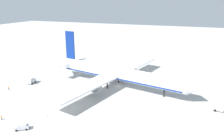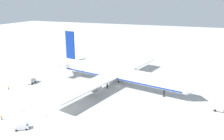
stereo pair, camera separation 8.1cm
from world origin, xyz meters
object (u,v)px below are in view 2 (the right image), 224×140
at_px(traffic_cone_0, 24,111).
at_px(ground_worker_4, 1,118).
at_px(traffic_cone_2, 99,63).
at_px(airliner, 117,73).
at_px(traffic_cone_3, 48,115).
at_px(service_truck_2, 222,109).
at_px(ground_worker_1, 9,88).
at_px(service_van, 22,127).
at_px(traffic_cone_1, 169,70).
at_px(service_truck_1, 32,80).

bearing_deg(traffic_cone_0, ground_worker_4, -111.37).
bearing_deg(traffic_cone_2, airliner, -54.33).
bearing_deg(traffic_cone_3, traffic_cone_0, -176.15).
relative_size(service_truck_2, ground_worker_4, 4.21).
xyz_separation_m(ground_worker_4, traffic_cone_0, (3.09, 7.91, -0.57)).
bearing_deg(ground_worker_4, ground_worker_1, 129.93).
distance_m(ground_worker_1, traffic_cone_0, 28.26).
bearing_deg(traffic_cone_0, ground_worker_1, 145.22).
distance_m(service_van, traffic_cone_1, 95.34).
relative_size(traffic_cone_1, traffic_cone_3, 1.00).
bearing_deg(service_van, traffic_cone_1, 68.17).
xyz_separation_m(service_van, traffic_cone_2, (-11.05, 86.44, -0.76)).
distance_m(airliner, traffic_cone_0, 46.46).
relative_size(traffic_cone_0, traffic_cone_2, 1.00).
bearing_deg(ground_worker_1, airliner, 26.91).
bearing_deg(traffic_cone_1, ground_worker_1, -137.32).
relative_size(service_van, traffic_cone_3, 8.90).
bearing_deg(traffic_cone_3, traffic_cone_1, 66.58).
xyz_separation_m(traffic_cone_2, traffic_cone_3, (13.05, -75.17, 0.00)).
distance_m(service_truck_1, service_truck_2, 89.55).
relative_size(service_van, traffic_cone_2, 8.90).
relative_size(airliner, ground_worker_4, 48.85).
bearing_deg(traffic_cone_1, service_van, -111.83).
bearing_deg(airliner, traffic_cone_0, -120.38).
bearing_deg(service_truck_1, ground_worker_1, -111.57).
relative_size(ground_worker_4, traffic_cone_2, 3.02).
height_order(service_van, traffic_cone_2, service_van).
xyz_separation_m(traffic_cone_1, traffic_cone_3, (-33.46, -77.24, 0.00)).
bearing_deg(service_truck_2, airliner, 165.93).
bearing_deg(service_truck_1, traffic_cone_2, 71.65).
xyz_separation_m(service_van, traffic_cone_0, (-8.37, 10.57, -0.76)).
relative_size(airliner, traffic_cone_2, 147.37).
xyz_separation_m(service_van, traffic_cone_3, (2.00, 11.26, -0.76)).
xyz_separation_m(airliner, service_truck_2, (47.50, -11.90, -5.19)).
bearing_deg(ground_worker_4, service_truck_1, 113.98).
bearing_deg(service_truck_1, service_truck_2, 0.30).
bearing_deg(traffic_cone_0, traffic_cone_1, 60.65).
relative_size(ground_worker_4, traffic_cone_3, 3.02).
distance_m(service_truck_2, ground_worker_1, 94.71).
bearing_deg(service_truck_1, traffic_cone_3, -42.43).
bearing_deg(traffic_cone_1, ground_worker_4, -118.66).
relative_size(service_truck_2, traffic_cone_2, 12.69).
xyz_separation_m(airliner, traffic_cone_1, (20.55, 38.22, -6.27)).
height_order(service_truck_1, traffic_cone_0, service_truck_1).
relative_size(ground_worker_1, ground_worker_4, 1.05).
xyz_separation_m(ground_worker_4, traffic_cone_2, (0.42, 83.78, -0.57)).
bearing_deg(traffic_cone_0, service_truck_1, 124.47).
height_order(service_truck_1, service_truck_2, service_truck_1).
relative_size(airliner, traffic_cone_0, 147.37).
bearing_deg(ground_worker_4, traffic_cone_0, 68.63).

